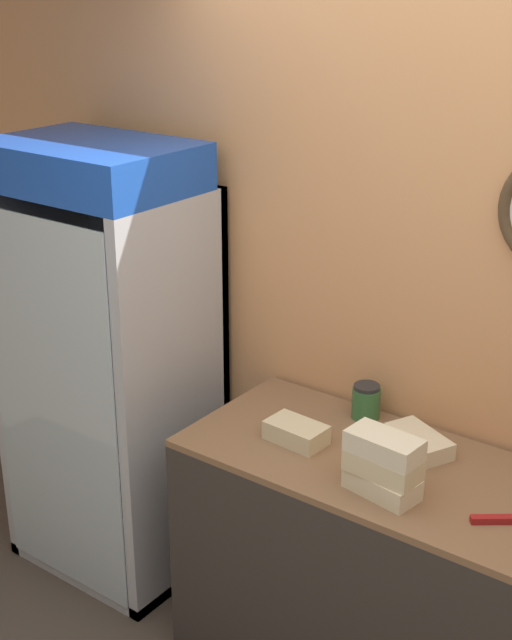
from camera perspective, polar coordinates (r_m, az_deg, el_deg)
wall_back at (r=3.09m, az=13.87°, el=0.18°), size 5.20×0.10×2.70m
prep_counter at (r=3.24m, az=9.63°, el=-16.67°), size 1.60×0.64×0.92m
beverage_cooler at (r=3.73m, az=-8.96°, el=-1.46°), size 0.78×0.62×1.85m
sandwich_stack_bottom at (r=2.84m, az=8.07°, el=-10.35°), size 0.25×0.16×0.07m
sandwich_stack_middle at (r=2.81m, az=8.14°, el=-9.16°), size 0.24×0.14×0.07m
sandwich_stack_top at (r=2.77m, az=8.21°, el=-7.94°), size 0.24×0.14×0.07m
sandwich_flat_left at (r=3.10m, az=2.60°, el=-7.21°), size 0.21×0.14×0.07m
sandwich_flat_right at (r=3.10m, az=10.38°, el=-7.66°), size 0.27×0.21×0.06m
chefs_knife at (r=2.80m, az=16.04°, el=-12.21°), size 0.29×0.24×0.02m
condiment_jar at (r=3.26m, az=7.06°, el=-5.20°), size 0.10×0.10×0.13m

